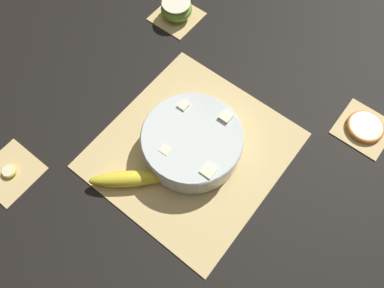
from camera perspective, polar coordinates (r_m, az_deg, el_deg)
name	(u,v)px	position (r m, az deg, el deg)	size (l,w,h in m)	color
ground_plane	(192,150)	(0.92, 0.00, -0.95)	(6.00, 6.00, 0.00)	black
bamboo_mat_center	(192,150)	(0.92, 0.00, -0.87)	(0.44, 0.42, 0.01)	#D6B775
coaster_mat_near_right	(364,128)	(1.04, 24.71, 2.18)	(0.13, 0.13, 0.01)	#D6B775
coaster_mat_far_left	(10,172)	(0.99, -25.96, -3.89)	(0.13, 0.13, 0.01)	#D6B775
coaster_mat_far_right	(177,16)	(1.17, -2.33, 18.89)	(0.13, 0.13, 0.01)	#D6B775
fruit_salad_bowl	(192,142)	(0.88, 0.04, 0.33)	(0.24, 0.24, 0.08)	silver
whole_banana	(129,179)	(0.88, -9.62, -5.26)	(0.15, 0.16, 0.04)	yellow
apple_half	(176,9)	(1.15, -2.39, 19.90)	(0.09, 0.09, 0.05)	#7FAD38
banana_coin_single	(9,171)	(0.99, -26.13, -3.73)	(0.04, 0.04, 0.01)	beige
grapefruit_slice	(365,127)	(1.03, 24.90, 2.41)	(0.09, 0.09, 0.01)	red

